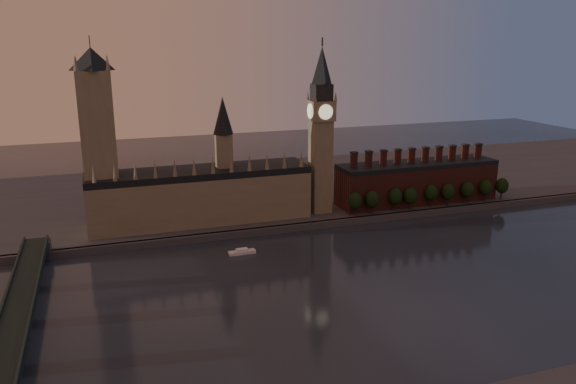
{
  "coord_description": "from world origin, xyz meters",
  "views": [
    {
      "loc": [
        -119.66,
        -207.38,
        110.26
      ],
      "look_at": [
        -30.16,
        55.0,
        34.37
      ],
      "focal_mm": 35.0,
      "sensor_mm": 36.0,
      "label": 1
    }
  ],
  "objects_px": {
    "victoria_tower": "(98,135)",
    "westminster_bridge": "(13,333)",
    "big_ben": "(321,129)",
    "river_boat": "(242,252)"
  },
  "relations": [
    {
      "from": "victoria_tower",
      "to": "big_ben",
      "type": "bearing_deg",
      "value": -2.2
    },
    {
      "from": "river_boat",
      "to": "westminster_bridge",
      "type": "bearing_deg",
      "value": -147.7
    },
    {
      "from": "victoria_tower",
      "to": "westminster_bridge",
      "type": "height_order",
      "value": "victoria_tower"
    },
    {
      "from": "victoria_tower",
      "to": "big_ben",
      "type": "height_order",
      "value": "victoria_tower"
    },
    {
      "from": "big_ben",
      "to": "river_boat",
      "type": "xyz_separation_m",
      "value": [
        -62.88,
        -45.93,
        -55.73
      ]
    },
    {
      "from": "victoria_tower",
      "to": "river_boat",
      "type": "relative_size",
      "value": 7.47
    },
    {
      "from": "big_ben",
      "to": "river_boat",
      "type": "relative_size",
      "value": 7.4
    },
    {
      "from": "big_ben",
      "to": "westminster_bridge",
      "type": "relative_size",
      "value": 0.54
    },
    {
      "from": "river_boat",
      "to": "big_ben",
      "type": "bearing_deg",
      "value": 35.26
    },
    {
      "from": "big_ben",
      "to": "river_boat",
      "type": "height_order",
      "value": "big_ben"
    }
  ]
}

